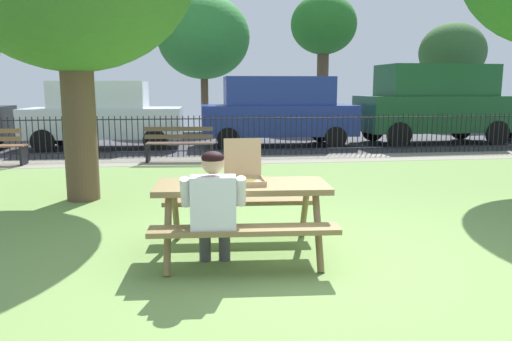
{
  "coord_description": "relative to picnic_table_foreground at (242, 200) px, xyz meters",
  "views": [
    {
      "loc": [
        -1.11,
        -4.84,
        1.76
      ],
      "look_at": [
        -0.3,
        1.15,
        0.75
      ],
      "focal_mm": 34.86,
      "sensor_mm": 36.0,
      "label": 1
    }
  ],
  "objects": [
    {
      "name": "picnic_table_foreground",
      "position": [
        0.0,
        0.0,
        0.0
      ],
      "size": [
        1.9,
        1.6,
        0.79
      ],
      "color": "olive",
      "rests_on": "ground"
    },
    {
      "name": "pizza_slice_on_table",
      "position": [
        -0.35,
        -0.02,
        0.18
      ],
      "size": [
        0.25,
        0.23,
        0.02
      ],
      "color": "#EECB56",
      "rests_on": "picnic_table_foreground"
    },
    {
      "name": "far_tree_midleft",
      "position": [
        -4.77,
        16.38,
        4.22
      ],
      "size": [
        3.77,
        3.77,
        6.53
      ],
      "color": "brown",
      "rests_on": "ground"
    },
    {
      "name": "park_bench_center",
      "position": [
        -0.76,
        6.83,
        -0.18
      ],
      "size": [
        1.63,
        0.6,
        0.85
      ],
      "color": "brown",
      "rests_on": "ground"
    },
    {
      "name": "street_asphalt",
      "position": [
        0.57,
        11.29,
        -0.6
      ],
      "size": [
        28.0,
        7.23,
        0.01
      ],
      "primitive_type": "cube",
      "color": "#38383D"
    },
    {
      "name": "parked_car_right",
      "position": [
        2.15,
        9.81,
        0.5
      ],
      "size": [
        4.63,
        2.02,
        2.08
      ],
      "color": "navy",
      "rests_on": "ground"
    },
    {
      "name": "adult_at_table",
      "position": [
        -0.32,
        -0.48,
        0.06
      ],
      "size": [
        0.62,
        0.61,
        1.19
      ],
      "color": "#474747",
      "rests_on": "ground"
    },
    {
      "name": "far_tree_midright",
      "position": [
        5.3,
        16.38,
        3.73
      ],
      "size": [
        2.83,
        2.83,
        5.71
      ],
      "color": "brown",
      "rests_on": "ground"
    },
    {
      "name": "parked_car_far_right",
      "position": [
        7.16,
        9.81,
        0.71
      ],
      "size": [
        4.76,
        2.21,
        2.46
      ],
      "color": "#1B512A",
      "rests_on": "ground"
    },
    {
      "name": "pizza_box_open",
      "position": [
        0.03,
        0.04,
        0.26
      ],
      "size": [
        0.4,
        0.44,
        0.46
      ],
      "color": "tan",
      "rests_on": "picnic_table_foreground"
    },
    {
      "name": "parked_car_center",
      "position": [
        -2.98,
        9.82,
        0.41
      ],
      "size": [
        4.46,
        2.03,
        1.94
      ],
      "color": "white",
      "rests_on": "ground"
    },
    {
      "name": "far_tree_center",
      "position": [
        0.16,
        16.38,
        3.23
      ],
      "size": [
        3.85,
        3.85,
        5.57
      ],
      "color": "brown",
      "rests_on": "ground"
    },
    {
      "name": "iron_fence_streetside",
      "position": [
        0.57,
        7.67,
        -0.06
      ],
      "size": [
        18.63,
        0.03,
        1.06
      ],
      "color": "black",
      "rests_on": "ground"
    },
    {
      "name": "cobblestone_walkway",
      "position": [
        0.57,
        6.97,
        -0.6
      ],
      "size": [
        28.0,
        1.4,
        0.01
      ],
      "primitive_type": "cube",
      "color": "gray"
    },
    {
      "name": "ground",
      "position": [
        0.57,
        1.72,
        -0.61
      ],
      "size": [
        28.0,
        11.91,
        0.02
      ],
      "primitive_type": "cube",
      "color": "#73974D"
    },
    {
      "name": "far_tree_right",
      "position": [
        11.26,
        16.38,
        2.7
      ],
      "size": [
        2.91,
        2.91,
        4.63
      ],
      "color": "brown",
      "rests_on": "ground"
    }
  ]
}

